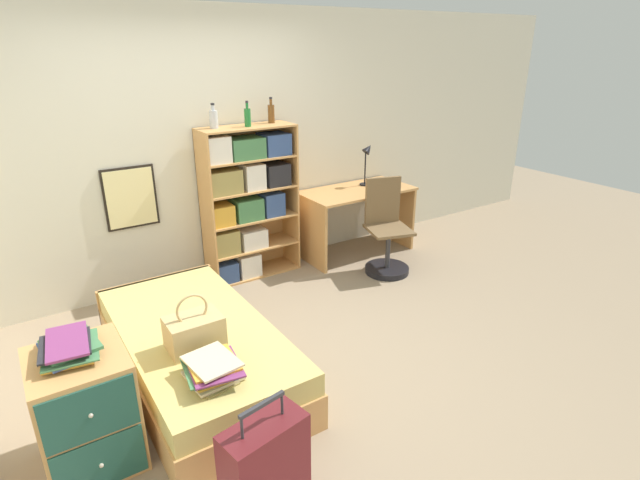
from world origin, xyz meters
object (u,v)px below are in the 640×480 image
(bottle_brown, at_px, (248,117))
(desk_lamp, at_px, (367,156))
(magazine_pile_on_dresser, at_px, (68,348))
(bottle_green, at_px, (214,119))
(desk, at_px, (356,209))
(desk_chair, at_px, (386,242))
(bed, at_px, (197,351))
(book_stack_on_bed, at_px, (212,369))
(bottle_clear, at_px, (271,113))
(bookcase, at_px, (245,200))
(suitcase, at_px, (266,474))
(dresser, at_px, (86,410))
(handbag, at_px, (194,332))

(bottle_brown, bearing_deg, desk_lamp, -0.34)
(magazine_pile_on_dresser, height_order, bottle_green, bottle_green)
(desk, relative_size, desk_chair, 1.28)
(desk_lamp, bearing_deg, bottle_green, 176.90)
(bed, distance_m, book_stack_on_bed, 0.69)
(bottle_clear, distance_m, desk, 1.45)
(bookcase, distance_m, bottle_clear, 0.89)
(book_stack_on_bed, distance_m, suitcase, 0.73)
(dresser, height_order, bottle_brown, bottle_brown)
(book_stack_on_bed, xyz_separation_m, bottle_clear, (1.53, 2.03, 1.14))
(handbag, bearing_deg, desk, 31.19)
(bookcase, relative_size, desk_chair, 1.56)
(bookcase, bearing_deg, bed, -128.14)
(bottle_clear, distance_m, desk_lamp, 1.27)
(magazine_pile_on_dresser, distance_m, bookcase, 2.54)
(bed, distance_m, dresser, 0.91)
(dresser, relative_size, desk, 0.56)
(bottle_clear, relative_size, desk, 0.20)
(desk, bearing_deg, bookcase, 173.82)
(suitcase, distance_m, bottle_green, 3.18)
(book_stack_on_bed, distance_m, bottle_clear, 2.78)
(handbag, height_order, dresser, handbag)
(handbag, distance_m, magazine_pile_on_dresser, 0.76)
(dresser, relative_size, bottle_brown, 2.98)
(handbag, relative_size, suitcase, 0.52)
(suitcase, distance_m, desk_chair, 3.14)
(handbag, distance_m, bottle_green, 2.18)
(desk_chair, bearing_deg, handbag, -159.40)
(bottle_brown, bearing_deg, bottle_green, 164.12)
(book_stack_on_bed, distance_m, magazine_pile_on_dresser, 0.78)
(handbag, bearing_deg, book_stack_on_bed, -94.98)
(bed, height_order, dresser, dresser)
(bookcase, distance_m, bottle_green, 0.84)
(bottle_green, xyz_separation_m, desk, (1.53, -0.20, -1.09))
(bottle_green, height_order, bottle_clear, bottle_clear)
(magazine_pile_on_dresser, xyz_separation_m, bottle_clear, (2.22, 1.78, 0.88))
(bed, xyz_separation_m, dresser, (-0.79, -0.42, 0.14))
(book_stack_on_bed, distance_m, bottle_brown, 2.57)
(dresser, bearing_deg, desk_lamp, 27.38)
(bottle_green, relative_size, bottle_clear, 0.92)
(bookcase, distance_m, desk, 1.32)
(desk_lamp, bearing_deg, bookcase, 178.56)
(book_stack_on_bed, bearing_deg, bottle_clear, 53.02)
(desk, bearing_deg, bottle_green, 172.68)
(magazine_pile_on_dresser, bearing_deg, desk_lamp, 26.64)
(bottle_brown, bearing_deg, bottle_clear, 15.51)
(handbag, bearing_deg, dresser, -166.98)
(magazine_pile_on_dresser, distance_m, bottle_green, 2.56)
(magazine_pile_on_dresser, bearing_deg, bookcase, 42.78)
(book_stack_on_bed, height_order, bookcase, bookcase)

